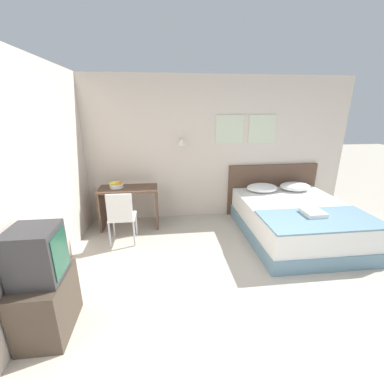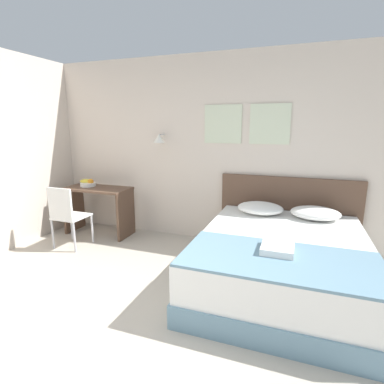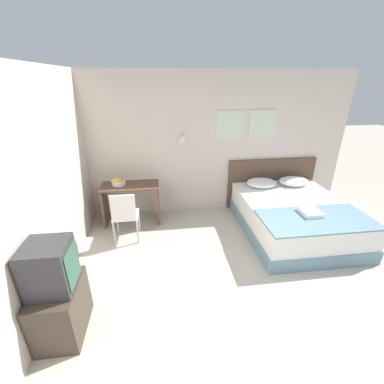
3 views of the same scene
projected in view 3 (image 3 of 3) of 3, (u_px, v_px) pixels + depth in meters
name	position (u px, v px, depth m)	size (l,w,h in m)	color
ground_plane	(256.00, 321.00, 2.87)	(24.00, 24.00, 0.00)	#B2A899
wall_back	(211.00, 145.00, 4.90)	(5.40, 0.31, 2.65)	beige
bed	(294.00, 217.00, 4.45)	(1.69, 2.06, 0.57)	#66899E
headboard	(270.00, 183.00, 5.32)	(1.81, 0.06, 1.02)	brown
pillow_left	(261.00, 183.00, 4.96)	(0.58, 0.45, 0.15)	white
pillow_right	(294.00, 181.00, 5.03)	(0.58, 0.45, 0.15)	white
throw_blanket	(317.00, 219.00, 3.79)	(1.64, 0.82, 0.02)	#66899E
folded_towel_near_foot	(310.00, 212.00, 3.90)	(0.28, 0.32, 0.06)	white
desk	(131.00, 197.00, 4.69)	(1.01, 0.49, 0.74)	brown
desk_chair	(125.00, 213.00, 4.10)	(0.41, 0.41, 0.88)	white
fruit_bowl	(119.00, 182.00, 4.59)	(0.26, 0.23, 0.12)	silver
tv_stand	(61.00, 310.00, 2.65)	(0.42, 0.62, 0.59)	#3D3328
television	(50.00, 267.00, 2.43)	(0.41, 0.40, 0.51)	#2D2D30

